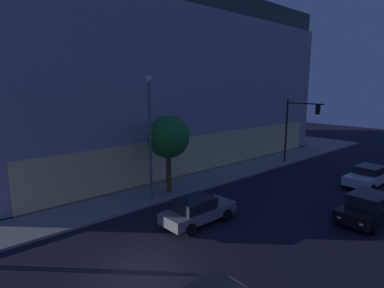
{
  "coord_description": "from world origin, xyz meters",
  "views": [
    {
      "loc": [
        -6.07,
        -10.28,
        7.8
      ],
      "look_at": [
        7.48,
        5.04,
        4.04
      ],
      "focal_mm": 28.61,
      "sensor_mm": 36.0,
      "label": 1
    }
  ],
  "objects_px": {
    "traffic_light_far_corner": "(297,121)",
    "car_white": "(367,176)",
    "street_lamp_sidewalk": "(150,124)",
    "car_grey": "(198,210)",
    "car_black": "(366,208)",
    "modern_building": "(137,83)",
    "sidewalk_tree": "(168,137)"
  },
  "relations": [
    {
      "from": "traffic_light_far_corner",
      "to": "car_white",
      "type": "xyz_separation_m",
      "value": [
        -1.89,
        -7.5,
        -3.67
      ]
    },
    {
      "from": "street_lamp_sidewalk",
      "to": "car_grey",
      "type": "relative_size",
      "value": 1.81
    },
    {
      "from": "traffic_light_far_corner",
      "to": "car_grey",
      "type": "distance_m",
      "value": 17.5
    },
    {
      "from": "traffic_light_far_corner",
      "to": "car_black",
      "type": "xyz_separation_m",
      "value": [
        -9.06,
        -9.9,
        -3.65
      ]
    },
    {
      "from": "modern_building",
      "to": "traffic_light_far_corner",
      "type": "relative_size",
      "value": 5.64
    },
    {
      "from": "traffic_light_far_corner",
      "to": "street_lamp_sidewalk",
      "type": "xyz_separation_m",
      "value": [
        -16.73,
        1.22,
        0.91
      ]
    },
    {
      "from": "car_grey",
      "to": "car_white",
      "type": "height_order",
      "value": "car_white"
    },
    {
      "from": "car_black",
      "to": "car_white",
      "type": "xyz_separation_m",
      "value": [
        7.17,
        2.41,
        -0.01
      ]
    },
    {
      "from": "modern_building",
      "to": "car_white",
      "type": "bearing_deg",
      "value": -75.02
    },
    {
      "from": "sidewalk_tree",
      "to": "car_white",
      "type": "xyz_separation_m",
      "value": [
        13.0,
        -9.14,
        -3.44
      ]
    },
    {
      "from": "car_white",
      "to": "sidewalk_tree",
      "type": "bearing_deg",
      "value": 144.88
    },
    {
      "from": "street_lamp_sidewalk",
      "to": "car_black",
      "type": "xyz_separation_m",
      "value": [
        7.67,
        -11.12,
        -4.56
      ]
    },
    {
      "from": "car_white",
      "to": "car_black",
      "type": "bearing_deg",
      "value": -161.44
    },
    {
      "from": "street_lamp_sidewalk",
      "to": "car_grey",
      "type": "height_order",
      "value": "street_lamp_sidewalk"
    },
    {
      "from": "modern_building",
      "to": "car_black",
      "type": "bearing_deg",
      "value": -91.64
    },
    {
      "from": "modern_building",
      "to": "traffic_light_far_corner",
      "type": "xyz_separation_m",
      "value": [
        8.3,
        -16.49,
        -3.82
      ]
    },
    {
      "from": "street_lamp_sidewalk",
      "to": "car_black",
      "type": "distance_m",
      "value": 14.26
    },
    {
      "from": "modern_building",
      "to": "traffic_light_far_corner",
      "type": "bearing_deg",
      "value": -63.27
    },
    {
      "from": "street_lamp_sidewalk",
      "to": "car_grey",
      "type": "distance_m",
      "value": 6.61
    },
    {
      "from": "sidewalk_tree",
      "to": "car_white",
      "type": "bearing_deg",
      "value": -35.12
    },
    {
      "from": "traffic_light_far_corner",
      "to": "car_white",
      "type": "distance_m",
      "value": 8.55
    },
    {
      "from": "street_lamp_sidewalk",
      "to": "sidewalk_tree",
      "type": "xyz_separation_m",
      "value": [
        1.84,
        0.43,
        -1.13
      ]
    },
    {
      "from": "traffic_light_far_corner",
      "to": "car_white",
      "type": "height_order",
      "value": "traffic_light_far_corner"
    },
    {
      "from": "traffic_light_far_corner",
      "to": "street_lamp_sidewalk",
      "type": "distance_m",
      "value": 16.8
    },
    {
      "from": "car_black",
      "to": "modern_building",
      "type": "bearing_deg",
      "value": 88.36
    },
    {
      "from": "sidewalk_tree",
      "to": "car_white",
      "type": "height_order",
      "value": "sidewalk_tree"
    },
    {
      "from": "street_lamp_sidewalk",
      "to": "sidewalk_tree",
      "type": "bearing_deg",
      "value": 13.19
    },
    {
      "from": "car_black",
      "to": "car_white",
      "type": "bearing_deg",
      "value": 18.56
    },
    {
      "from": "car_grey",
      "to": "car_white",
      "type": "bearing_deg",
      "value": -14.9
    },
    {
      "from": "sidewalk_tree",
      "to": "car_white",
      "type": "distance_m",
      "value": 16.26
    },
    {
      "from": "modern_building",
      "to": "car_black",
      "type": "distance_m",
      "value": 27.44
    },
    {
      "from": "sidewalk_tree",
      "to": "street_lamp_sidewalk",
      "type": "bearing_deg",
      "value": -166.81
    }
  ]
}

